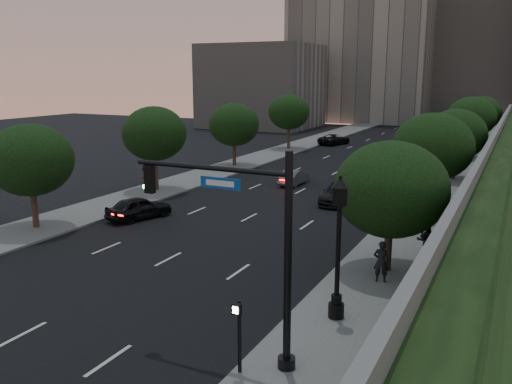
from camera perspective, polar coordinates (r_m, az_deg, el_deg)
The scene contains 28 objects.
ground at distance 24.21m, azimuth -16.17°, elevation -10.40°, with size 160.00×160.00×0.00m, color black.
road_surface at distance 49.62m, azimuth 7.67°, elevation 1.63°, with size 16.00×140.00×0.02m, color black.
sidewalk_right at distance 47.44m, azimuth 19.48°, elevation 0.61°, with size 4.50×140.00×0.15m, color slate.
sidewalk_left at distance 53.68m, azimuth -2.75°, elevation 2.61°, with size 4.50×140.00×0.15m, color slate.
parapet_wall at distance 44.57m, azimuth 23.71°, elevation 5.13°, with size 0.35×90.00×0.70m, color slate.
office_block_left at distance 112.40m, azimuth 11.43°, elevation 15.63°, with size 26.00×20.00×32.00m, color gray.
office_block_mid at distance 118.71m, azimuth 22.29°, elevation 13.34°, with size 22.00×18.00×26.00m, color #A09C93.
office_block_filler at distance 95.71m, azimuth 0.59°, elevation 11.08°, with size 18.00×16.00×14.00m, color #A09C93.
tree_right_a at distance 25.33m, azimuth 14.04°, elevation 0.27°, with size 5.20×5.20×6.24m.
tree_right_b at distance 36.92m, azimuth 18.12°, elevation 4.52°, with size 5.20×5.20×6.74m.
tree_right_c at distance 49.80m, azimuth 20.29°, elevation 5.68°, with size 5.20×5.20×6.24m.
tree_right_d at distance 63.65m, azimuth 21.73°, elevation 7.32°, with size 5.20×5.20×6.74m.
tree_right_e at distance 78.61m, azimuth 22.65°, elevation 7.68°, with size 5.20×5.20×6.24m.
tree_left_a at distance 34.37m, azimuth -22.66°, elevation 3.11°, with size 5.00×5.00×6.34m.
tree_left_b at distance 43.08m, azimuth -10.65°, elevation 6.04°, with size 5.00×5.00×6.71m.
tree_left_c at distance 54.03m, azimuth -2.33°, elevation 7.10°, with size 5.00×5.00×6.34m.
tree_left_d at distance 66.60m, azimuth 3.48°, elevation 8.40°, with size 5.00×5.00×6.71m.
traffic_signal_mast at distance 16.81m, azimuth -0.08°, elevation -6.72°, with size 5.68×0.56×7.00m.
street_lamp at distance 20.32m, azimuth 8.62°, elevation -6.54°, with size 0.64×0.64×5.62m.
pedestrian_signal at distance 16.93m, azimuth -1.84°, elevation -14.33°, with size 0.30×0.33×2.50m.
sedan_near_left at distance 35.58m, azimuth -12.22°, elevation -1.62°, with size 1.75×4.34×1.48m, color black.
sedan_mid_left at distance 45.60m, azimuth 4.04°, elevation 1.58°, with size 1.38×3.96×1.31m, color #56595E.
sedan_far_left at distance 72.11m, azimuth 8.25°, elevation 5.50°, with size 2.30×4.99×1.39m, color black.
sedan_near_right at distance 39.47m, azimuth 8.69°, elevation -0.13°, with size 2.03×4.99×1.45m, color black.
sedan_far_right at distance 49.14m, azimuth 14.85°, elevation 2.15°, with size 1.89×4.69×1.60m, color #4E5054.
pedestrian_a at distance 24.61m, azimuth 13.04°, elevation -7.13°, with size 0.68×0.45×1.87m, color black.
pedestrian_b at distance 28.10m, azimuth 17.48°, elevation -4.89°, with size 0.93×0.72×1.91m, color black.
pedestrian_c at distance 31.69m, azimuth 17.43°, elevation -3.01°, with size 1.08×0.45×1.85m, color black.
Camera 1 is at (15.40, -16.27, 9.17)m, focal length 38.00 mm.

